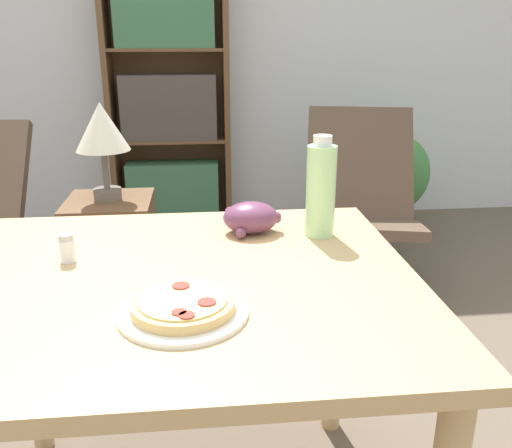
{
  "coord_description": "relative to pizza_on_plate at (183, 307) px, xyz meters",
  "views": [
    {
      "loc": [
        0.11,
        -1.15,
        1.24
      ],
      "look_at": [
        0.23,
        0.09,
        0.81
      ],
      "focal_mm": 38.0,
      "sensor_mm": 36.0,
      "label": 1
    }
  ],
  "objects": [
    {
      "name": "drink_bottle",
      "position": [
        0.34,
        0.4,
        0.11
      ],
      "size": [
        0.08,
        0.08,
        0.26
      ],
      "color": "#B7EAA3",
      "rests_on": "dining_table"
    },
    {
      "name": "side_table",
      "position": [
        -0.34,
        1.23,
        -0.45
      ],
      "size": [
        0.34,
        0.34,
        0.62
      ],
      "color": "brown",
      "rests_on": "ground_plane"
    },
    {
      "name": "table_lamp",
      "position": [
        -0.34,
        1.23,
        0.13
      ],
      "size": [
        0.21,
        0.21,
        0.39
      ],
      "color": "#665B51",
      "rests_on": "side_table"
    },
    {
      "name": "dining_table",
      "position": [
        -0.02,
        0.17,
        -0.12
      ],
      "size": [
        1.05,
        0.89,
        0.75
      ],
      "color": "tan",
      "rests_on": "ground_plane"
    },
    {
      "name": "potted_plant_floor",
      "position": [
        1.3,
        2.4,
        -0.4
      ],
      "size": [
        0.43,
        0.36,
        0.64
      ],
      "color": "#70665B",
      "rests_on": "ground_plane"
    },
    {
      "name": "lounge_chair_far",
      "position": [
        0.83,
        1.65,
        -0.48
      ],
      "size": [
        0.69,
        0.86,
        0.88
      ],
      "rotation": [
        0.0,
        0.0,
        -0.22
      ],
      "color": "black",
      "rests_on": "ground_plane"
    },
    {
      "name": "wall_back",
      "position": [
        -0.06,
        2.86,
        0.54
      ],
      "size": [
        8.0,
        0.05,
        2.6
      ],
      "color": "silver",
      "rests_on": "ground_plane"
    },
    {
      "name": "bookshelf",
      "position": [
        -0.16,
        2.7,
        0.06
      ],
      "size": [
        0.78,
        0.27,
        1.75
      ],
      "color": "brown",
      "rests_on": "ground_plane"
    },
    {
      "name": "pizza_on_plate",
      "position": [
        0.0,
        0.0,
        0.0
      ],
      "size": [
        0.24,
        0.24,
        0.04
      ],
      "color": "white",
      "rests_on": "dining_table"
    },
    {
      "name": "salt_shaker",
      "position": [
        -0.27,
        0.28,
        0.02
      ],
      "size": [
        0.04,
        0.04,
        0.07
      ],
      "color": "white",
      "rests_on": "dining_table"
    },
    {
      "name": "grape_bunch",
      "position": [
        0.17,
        0.43,
        0.03
      ],
      "size": [
        0.16,
        0.12,
        0.08
      ],
      "color": "#6B3856",
      "rests_on": "dining_table"
    }
  ]
}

